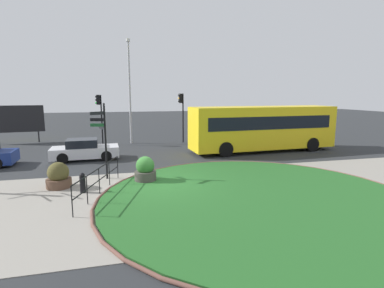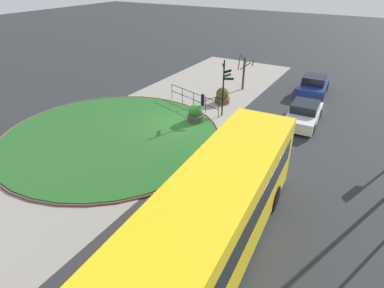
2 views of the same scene
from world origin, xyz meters
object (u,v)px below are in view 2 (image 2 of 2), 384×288
signpost_directional (224,84)px  bus_yellow (215,217)px  bollard_foreground (203,100)px  street_tree_bare (244,71)px  car_near_lane (314,86)px  planter_near_signpost (222,96)px  car_far_lane (304,114)px  planter_kerbside (195,114)px

signpost_directional → bus_yellow: 11.78m
bollard_foreground → street_tree_bare: (-4.57, 1.13, 1.05)m
signpost_directional → street_tree_bare: signpost_directional is taller
signpost_directional → car_near_lane: bearing=149.5°
signpost_directional → planter_near_signpost: bearing=-153.1°
bollard_foreground → planter_near_signpost: (-1.10, 0.98, 0.06)m
bus_yellow → car_far_lane: (-12.16, 0.00, -1.11)m
car_near_lane → car_far_lane: (5.68, 0.63, -0.04)m
bollard_foreground → planter_near_signpost: bearing=138.2°
bus_yellow → bollard_foreground: bearing=-153.0°
planter_near_signpost → planter_kerbside: planter_kerbside is taller
bollard_foreground → planter_kerbside: 2.83m
bollard_foreground → planter_near_signpost: size_ratio=0.75×
planter_kerbside → street_tree_bare: size_ratio=0.42×
car_near_lane → planter_near_signpost: 7.30m
signpost_directional → bollard_foreground: signpost_directional is taller
car_near_lane → planter_kerbside: (8.94, -5.18, -0.11)m
signpost_directional → planter_kerbside: size_ratio=2.99×
car_far_lane → street_tree_bare: size_ratio=1.41×
car_near_lane → signpost_directional: bearing=147.0°
signpost_directional → car_near_lane: 8.36m
street_tree_bare → signpost_directional: bearing=8.6°
bollard_foreground → bus_yellow: size_ratio=0.08×
bollard_foreground → car_near_lane: car_near_lane is taller
bus_yellow → planter_near_signpost: 13.97m
bollard_foreground → car_far_lane: car_far_lane is taller
signpost_directional → bus_yellow: size_ratio=0.34×
signpost_directional → bus_yellow: bearing=24.1°
street_tree_bare → planter_kerbside: bearing=-1.4°
bus_yellow → street_tree_bare: (-16.13, -5.62, -0.23)m
bus_yellow → car_near_lane: 17.88m
bus_yellow → car_far_lane: bus_yellow is taller
planter_near_signpost → signpost_directional: bearing=26.9°
signpost_directional → car_far_lane: size_ratio=0.89×
car_near_lane → bus_yellow: bearing=179.5°
bus_yellow → planter_kerbside: size_ratio=8.72×
car_far_lane → planter_near_signpost: 5.80m
car_far_lane → street_tree_bare: 6.94m
bus_yellow → street_tree_bare: 17.08m
signpost_directional → car_near_lane: signpost_directional is taller
bollard_foreground → planter_near_signpost: planter_near_signpost is taller
bus_yellow → street_tree_bare: bearing=-164.1°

